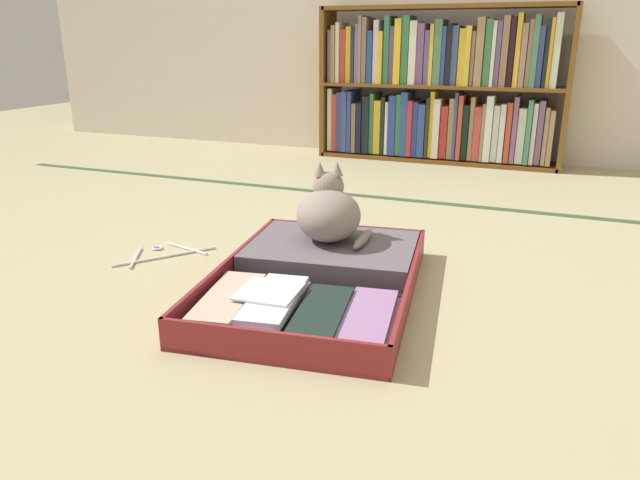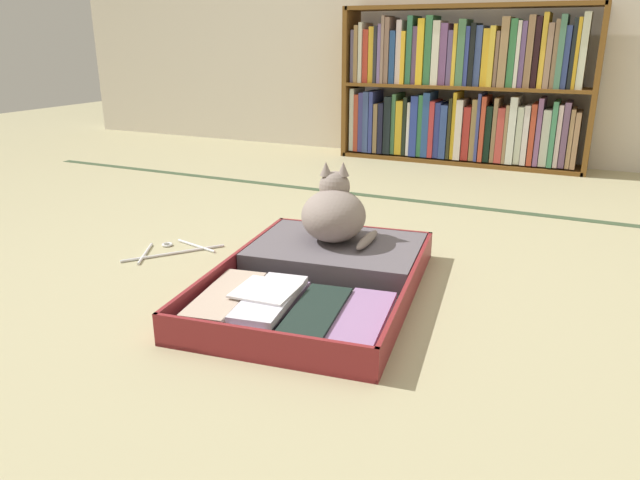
# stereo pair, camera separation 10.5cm
# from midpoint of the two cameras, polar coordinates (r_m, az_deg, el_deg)

# --- Properties ---
(ground_plane) EXTENTS (10.00, 10.00, 0.00)m
(ground_plane) POSITION_cam_midpoint_polar(r_m,az_deg,el_deg) (1.76, -0.87, -6.14)
(ground_plane) COLOR tan
(tatami_border) EXTENTS (4.80, 0.05, 0.00)m
(tatami_border) POSITION_cam_midpoint_polar(r_m,az_deg,el_deg) (2.88, 8.55, 3.72)
(tatami_border) COLOR #394C32
(tatami_border) RESTS_ON ground_plane
(bookshelf) EXTENTS (1.50, 0.24, 0.93)m
(bookshelf) POSITION_cam_midpoint_polar(r_m,az_deg,el_deg) (3.82, 10.49, 14.01)
(bookshelf) COLOR brown
(bookshelf) RESTS_ON ground_plane
(open_suitcase) EXTENTS (0.69, 0.94, 0.09)m
(open_suitcase) POSITION_cam_midpoint_polar(r_m,az_deg,el_deg) (1.86, -1.69, -3.44)
(open_suitcase) COLOR maroon
(open_suitcase) RESTS_ON ground_plane
(black_cat) EXTENTS (0.30, 0.32, 0.26)m
(black_cat) POSITION_cam_midpoint_polar(r_m,az_deg,el_deg) (2.01, -0.62, 2.62)
(black_cat) COLOR gray
(black_cat) RESTS_ON open_suitcase
(clothes_hanger) EXTENTS (0.27, 0.30, 0.01)m
(clothes_hanger) POSITION_cam_midpoint_polar(r_m,az_deg,el_deg) (2.23, -16.25, -1.28)
(clothes_hanger) COLOR silver
(clothes_hanger) RESTS_ON ground_plane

